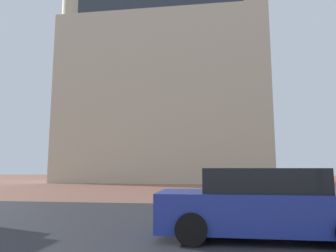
{
  "coord_description": "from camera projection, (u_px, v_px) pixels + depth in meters",
  "views": [
    {
      "loc": [
        1.94,
        0.0,
        1.51
      ],
      "look_at": [
        0.24,
        12.24,
        3.22
      ],
      "focal_mm": 32.72,
      "sensor_mm": 36.0,
      "label": 1
    }
  ],
  "objects": [
    {
      "name": "ground_plane",
      "position": [
        151.0,
        216.0,
        9.86
      ],
      "size": [
        120.0,
        120.0,
        0.0
      ],
      "primitive_type": "plane",
      "color": "#93604C"
    },
    {
      "name": "street_asphalt_strip",
      "position": [
        145.0,
        221.0,
        8.92
      ],
      "size": [
        120.0,
        8.72,
        0.0
      ],
      "primitive_type": "cube",
      "color": "#2D2D33",
      "rests_on": "ground_plane"
    },
    {
      "name": "landmark_building",
      "position": [
        166.0,
        81.0,
        36.17
      ],
      "size": [
        22.9,
        10.51,
        36.2
      ],
      "color": "beige",
      "rests_on": "ground_plane"
    },
    {
      "name": "car_blue",
      "position": [
        261.0,
        204.0,
        6.72
      ],
      "size": [
        4.51,
        1.96,
        1.52
      ],
      "color": "#23389E",
      "rests_on": "ground_plane"
    }
  ]
}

